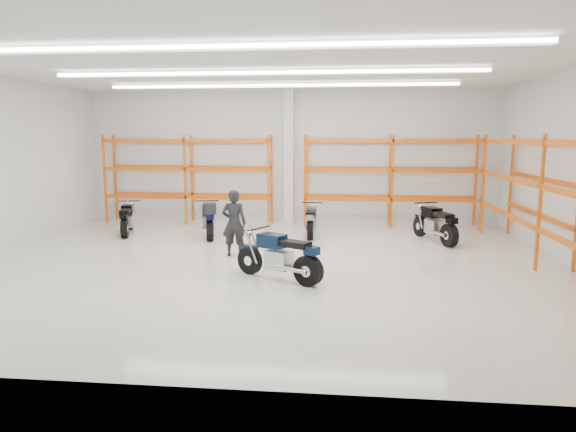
# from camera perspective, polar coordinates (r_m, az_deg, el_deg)

# --- Properties ---
(ground) EXTENTS (14.00, 14.00, 0.00)m
(ground) POSITION_cam_1_polar(r_m,az_deg,el_deg) (12.05, -2.70, -5.33)
(ground) COLOR beige
(ground) RESTS_ON ground
(room_shell) EXTENTS (14.02, 12.02, 4.51)m
(room_shell) POSITION_cam_1_polar(r_m,az_deg,el_deg) (11.71, -2.80, 10.46)
(room_shell) COLOR silver
(room_shell) RESTS_ON ground
(motorcycle_main) EXTENTS (1.92, 1.21, 1.05)m
(motorcycle_main) POSITION_cam_1_polar(r_m,az_deg,el_deg) (10.55, -0.71, -4.61)
(motorcycle_main) COLOR black
(motorcycle_main) RESTS_ON ground
(motorcycle_back_a) EXTENTS (0.79, 1.94, 0.97)m
(motorcycle_back_a) POSITION_cam_1_polar(r_m,az_deg,el_deg) (16.30, -17.46, -0.38)
(motorcycle_back_a) COLOR black
(motorcycle_back_a) RESTS_ON ground
(motorcycle_back_b) EXTENTS (0.98, 2.13, 1.11)m
(motorcycle_back_b) POSITION_cam_1_polar(r_m,az_deg,el_deg) (15.24, -8.81, -0.38)
(motorcycle_back_b) COLOR black
(motorcycle_back_b) RESTS_ON ground
(motorcycle_back_c) EXTENTS (0.64, 1.94, 0.95)m
(motorcycle_back_c) POSITION_cam_1_polar(r_m,az_deg,el_deg) (15.31, 2.57, -0.58)
(motorcycle_back_c) COLOR black
(motorcycle_back_c) RESTS_ON ground
(motorcycle_back_d) EXTENTS (1.01, 2.07, 1.06)m
(motorcycle_back_d) POSITION_cam_1_polar(r_m,az_deg,el_deg) (14.97, 16.13, -0.94)
(motorcycle_back_d) COLOR black
(motorcycle_back_d) RESTS_ON ground
(standing_man) EXTENTS (0.62, 0.41, 1.66)m
(standing_man) POSITION_cam_1_polar(r_m,az_deg,el_deg) (12.73, -6.02, -0.78)
(standing_man) COLOR black
(standing_man) RESTS_ON ground
(structural_column) EXTENTS (0.32, 0.32, 4.50)m
(structural_column) POSITION_cam_1_polar(r_m,az_deg,el_deg) (17.48, 0.09, 6.54)
(structural_column) COLOR white
(structural_column) RESTS_ON ground
(pallet_racking_back_left) EXTENTS (5.67, 0.87, 3.00)m
(pallet_racking_back_left) POSITION_cam_1_polar(r_m,az_deg,el_deg) (17.83, -11.00, 4.94)
(pallet_racking_back_left) COLOR #E24B14
(pallet_racking_back_left) RESTS_ON ground
(pallet_racking_back_right) EXTENTS (5.67, 0.87, 3.00)m
(pallet_racking_back_right) POSITION_cam_1_polar(r_m,az_deg,el_deg) (17.15, 11.39, 4.78)
(pallet_racking_back_right) COLOR #E24B14
(pallet_racking_back_right) RESTS_ON ground
(pallet_racking_side) EXTENTS (0.87, 9.07, 3.00)m
(pallet_racking_side) POSITION_cam_1_polar(r_m,az_deg,el_deg) (12.54, 28.02, 2.62)
(pallet_racking_side) COLOR #E24B14
(pallet_racking_side) RESTS_ON ground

